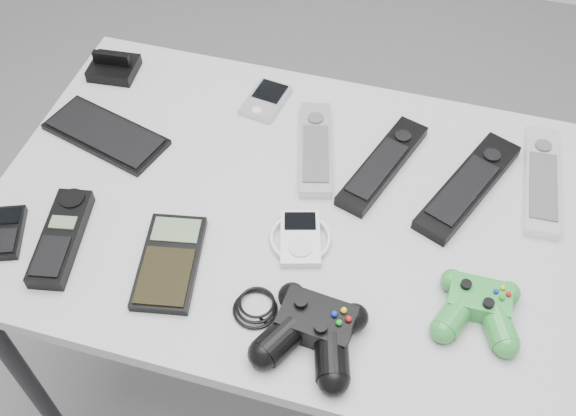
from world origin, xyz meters
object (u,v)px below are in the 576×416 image
(remote_black_b, at_px, (468,185))
(cordless_handset, at_px, (61,237))
(pda_keyboard, at_px, (106,134))
(remote_silver_b, at_px, (542,179))
(remote_silver_a, at_px, (315,148))
(controller_black, at_px, (313,329))
(calculator, at_px, (170,262))
(mp3_player, at_px, (300,238))
(mobile_phone, at_px, (8,232))
(remote_black_a, at_px, (383,164))
(desk, at_px, (299,228))
(controller_green, at_px, (478,306))
(pda, at_px, (266,100))

(remote_black_b, bearing_deg, cordless_handset, -131.62)
(pda_keyboard, bearing_deg, remote_silver_b, 23.23)
(remote_silver_a, distance_m, controller_black, 0.37)
(pda_keyboard, distance_m, calculator, 0.32)
(pda_keyboard, relative_size, calculator, 1.29)
(calculator, distance_m, mp3_player, 0.21)
(pda_keyboard, distance_m, controller_black, 0.55)
(pda_keyboard, distance_m, mobile_phone, 0.26)
(remote_silver_a, height_order, calculator, remote_silver_a)
(remote_black_b, bearing_deg, remote_black_a, -160.44)
(desk, relative_size, remote_black_b, 3.96)
(desk, relative_size, controller_black, 4.09)
(remote_silver_b, relative_size, controller_black, 0.96)
(remote_silver_a, relative_size, mp3_player, 2.07)
(calculator, height_order, controller_black, controller_black)
(remote_silver_a, height_order, mp3_player, remote_silver_a)
(desk, bearing_deg, controller_green, -22.36)
(remote_silver_b, distance_m, calculator, 0.64)
(remote_silver_b, relative_size, cordless_handset, 1.32)
(desk, bearing_deg, remote_silver_a, 92.35)
(remote_black_b, relative_size, controller_green, 1.92)
(remote_black_b, relative_size, cordless_handset, 1.43)
(pda, bearing_deg, remote_black_b, -7.83)
(desk, distance_m, pda_keyboard, 0.39)
(pda, height_order, mp3_player, mp3_player)
(pda, height_order, calculator, calculator)
(mp3_player, xyz_separation_m, controller_green, (0.29, -0.06, 0.01))
(mobile_phone, bearing_deg, cordless_handset, -14.10)
(pda, relative_size, remote_black_b, 0.39)
(calculator, bearing_deg, mobile_phone, 173.11)
(pda, bearing_deg, mobile_phone, -118.24)
(pda_keyboard, xyz_separation_m, controller_green, (0.69, -0.19, 0.01))
(calculator, xyz_separation_m, controller_black, (0.25, -0.06, 0.02))
(remote_black_a, height_order, remote_black_b, remote_black_b)
(remote_silver_a, xyz_separation_m, remote_silver_b, (0.39, 0.03, 0.00))
(pda_keyboard, height_order, pda, pda)
(desk, distance_m, mobile_phone, 0.48)
(remote_silver_a, bearing_deg, pda, 126.47)
(mp3_player, bearing_deg, mobile_phone, 178.42)
(desk, xyz_separation_m, calculator, (-0.16, -0.17, 0.07))
(remote_black_b, xyz_separation_m, controller_black, (-0.18, -0.34, 0.01))
(pda, bearing_deg, mp3_player, -54.98)
(pda, xyz_separation_m, remote_black_b, (0.40, -0.11, 0.00))
(mp3_player, bearing_deg, pda, 100.66)
(pda_keyboard, relative_size, remote_black_b, 0.87)
(remote_black_a, height_order, controller_green, controller_green)
(desk, distance_m, calculator, 0.25)
(remote_black_a, bearing_deg, remote_silver_b, 26.63)
(controller_green, bearing_deg, mobile_phone, -175.96)
(remote_silver_a, bearing_deg, mobile_phone, -158.47)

